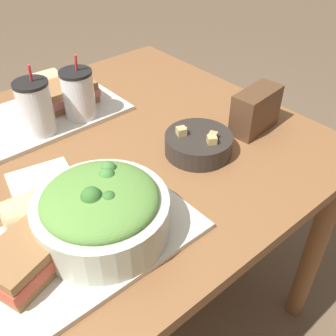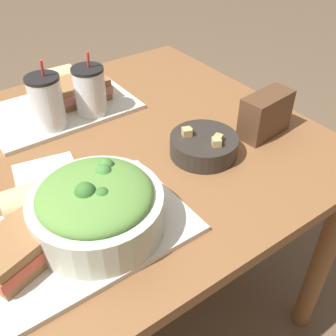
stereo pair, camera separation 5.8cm
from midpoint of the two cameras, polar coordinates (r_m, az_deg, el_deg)
dining_table at (r=1.02m, az=-18.95°, el=-5.16°), size 1.42×0.95×0.71m
tray_near at (r=0.79m, az=-13.48°, el=-10.03°), size 0.42×0.27×0.01m
tray_far at (r=1.20m, az=-18.29°, el=7.45°), size 0.42×0.27×0.01m
salad_bowl at (r=0.75m, az=-11.83°, el=-6.06°), size 0.26×0.26×0.13m
soup_bowl at (r=0.98m, az=2.73°, el=3.56°), size 0.17×0.17×0.07m
sandwich_near at (r=0.74m, az=-21.95°, el=-12.06°), size 0.17×0.15×0.06m
baguette_near at (r=0.81m, az=-19.71°, el=-5.43°), size 0.15×0.09×0.08m
sandwich_far at (r=1.21m, az=-15.84°, el=10.34°), size 0.17×0.12×0.06m
baguette_far at (r=1.26m, az=-19.04°, el=11.31°), size 0.11×0.08×0.08m
drink_cup_dark at (r=1.08m, az=-20.11°, el=7.97°), size 0.09×0.09×0.19m
drink_cup_red at (r=1.12m, az=-14.31°, el=10.11°), size 0.09×0.09×0.18m
chip_bag at (r=1.07m, az=11.09°, el=8.17°), size 0.15×0.08×0.11m
napkin_folded at (r=0.97m, az=-19.74°, el=-1.27°), size 0.16×0.13×0.00m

